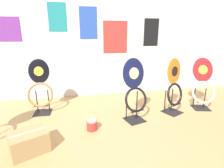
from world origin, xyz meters
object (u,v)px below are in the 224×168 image
object	(u,v)px
toilet_seat_display_navy_moon	(135,91)
toilet_seat_display_crimson_swirl	(203,86)
toilet_seat_display_orange_sun	(174,87)
storage_box	(29,142)
paint_can	(92,125)
toilet_seat_display_jazz_black	(40,89)

from	to	relation	value
toilet_seat_display_navy_moon	toilet_seat_display_crimson_swirl	xyz separation A→B (m)	(1.35, 0.21, -0.06)
toilet_seat_display_navy_moon	toilet_seat_display_crimson_swirl	world-z (taller)	toilet_seat_display_navy_moon
toilet_seat_display_orange_sun	storage_box	bearing A→B (deg)	-164.12
paint_can	storage_box	world-z (taller)	storage_box
toilet_seat_display_jazz_black	toilet_seat_display_orange_sun	distance (m)	2.25
paint_can	toilet_seat_display_crimson_swirl	bearing A→B (deg)	10.28
toilet_seat_display_jazz_black	storage_box	distance (m)	1.10
toilet_seat_display_navy_moon	toilet_seat_display_orange_sun	bearing A→B (deg)	9.93
toilet_seat_display_crimson_swirl	storage_box	bearing A→B (deg)	-166.02
toilet_seat_display_crimson_swirl	storage_box	size ratio (longest dim) A/B	1.83
toilet_seat_display_jazz_black	toilet_seat_display_navy_moon	xyz separation A→B (m)	(1.47, -0.57, 0.04)
paint_can	storage_box	distance (m)	0.83
toilet_seat_display_orange_sun	toilet_seat_display_crimson_swirl	distance (m)	0.62
storage_box	toilet_seat_display_crimson_swirl	bearing A→B (deg)	13.98
toilet_seat_display_jazz_black	toilet_seat_display_crimson_swirl	distance (m)	2.85
toilet_seat_display_orange_sun	toilet_seat_display_navy_moon	size ratio (longest dim) A/B	0.96
toilet_seat_display_navy_moon	storage_box	bearing A→B (deg)	-161.19
toilet_seat_display_navy_moon	paint_can	distance (m)	0.81
toilet_seat_display_orange_sun	storage_box	xyz separation A→B (m)	(-2.18, -0.62, -0.33)
paint_can	toilet_seat_display_jazz_black	bearing A→B (deg)	137.01
toilet_seat_display_crimson_swirl	paint_can	distance (m)	2.10
paint_can	storage_box	bearing A→B (deg)	-156.72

